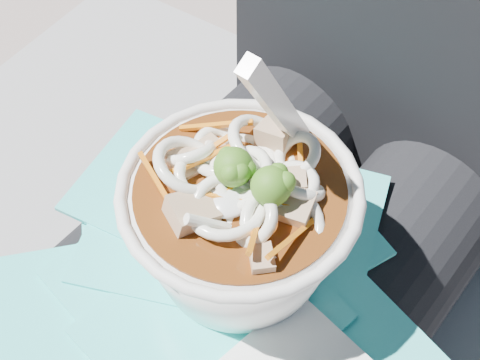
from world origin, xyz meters
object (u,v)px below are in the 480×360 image
Objects in this scene: stone_ledge at (298,331)px; udon_bowl at (241,217)px; person_body at (286,229)px; lap at (224,313)px; plastic_bag at (205,280)px.

udon_bowl reaches higher than stone_ledge.
udon_bowl is (0.01, -0.08, 0.13)m from person_body.
lap is at bearing -141.18° from udon_bowl.
lap is 1.14× the size of plastic_bag.
plastic_bag reaches higher than stone_ledge.
udon_bowl reaches higher than plastic_bag.
lap is 2.28× the size of udon_bowl.
stone_ledge is at bearing 94.84° from udon_bowl.
plastic_bag is 1.99× the size of udon_bowl.
lap is at bearing -90.00° from person_body.
person_body is 0.12m from plastic_bag.
stone_ledge is at bearing 90.00° from lap.
person_body is 2.33× the size of plastic_bag.
stone_ledge is 0.33m from lap.
person_body reaches higher than stone_ledge.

